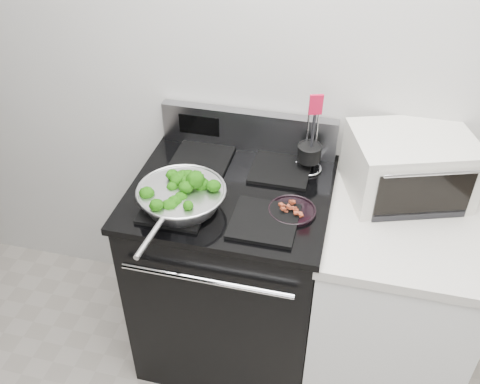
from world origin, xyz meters
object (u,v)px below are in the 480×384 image
(gas_range, at_px, (232,270))
(skillet, at_px, (181,197))
(bacon_plate, at_px, (292,208))
(toaster_oven, at_px, (409,166))
(utensil_holder, at_px, (309,157))

(gas_range, distance_m, skillet, 0.56)
(gas_range, height_order, bacon_plate, gas_range)
(skillet, distance_m, toaster_oven, 0.88)
(toaster_oven, bearing_deg, skillet, -176.36)
(gas_range, height_order, utensil_holder, utensil_holder)
(skillet, relative_size, toaster_oven, 1.01)
(bacon_plate, bearing_deg, utensil_holder, 86.10)
(bacon_plate, height_order, toaster_oven, toaster_oven)
(bacon_plate, distance_m, utensil_holder, 0.29)
(gas_range, height_order, toaster_oven, toaster_oven)
(toaster_oven, bearing_deg, utensil_holder, 157.63)
(gas_range, bearing_deg, toaster_oven, 14.81)
(skillet, bearing_deg, utensil_holder, 44.79)
(skillet, relative_size, bacon_plate, 2.95)
(gas_range, xyz_separation_m, bacon_plate, (0.26, -0.09, 0.48))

